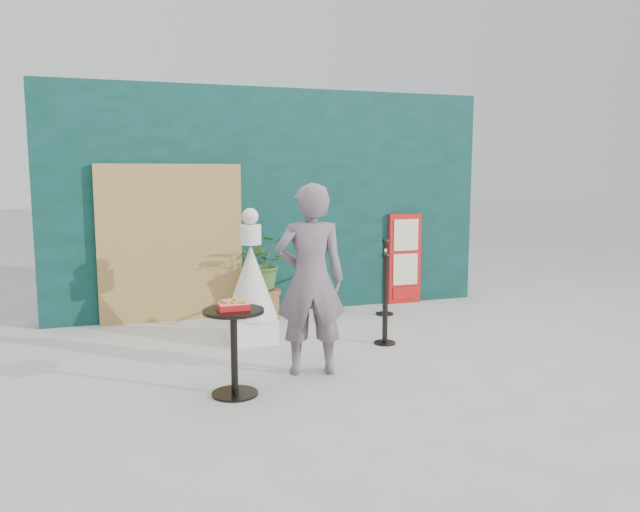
# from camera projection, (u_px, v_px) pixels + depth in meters

# --- Properties ---
(ground) EXTENTS (60.00, 60.00, 0.00)m
(ground) POSITION_uv_depth(u_px,v_px,m) (362.00, 380.00, 5.73)
(ground) COLOR #ADAAA5
(ground) RESTS_ON ground
(back_wall) EXTENTS (6.00, 0.30, 3.00)m
(back_wall) POSITION_uv_depth(u_px,v_px,m) (274.00, 201.00, 8.48)
(back_wall) COLOR #0A3027
(back_wall) RESTS_ON ground
(bamboo_fence) EXTENTS (1.80, 0.08, 2.00)m
(bamboo_fence) POSITION_uv_depth(u_px,v_px,m) (171.00, 243.00, 7.90)
(bamboo_fence) COLOR tan
(bamboo_fence) RESTS_ON ground
(woman) EXTENTS (0.73, 0.56, 1.80)m
(woman) POSITION_uv_depth(u_px,v_px,m) (310.00, 280.00, 5.82)
(woman) COLOR slate
(woman) RESTS_ON ground
(menu_board) EXTENTS (0.50, 0.07, 1.30)m
(menu_board) POSITION_uv_depth(u_px,v_px,m) (405.00, 259.00, 9.02)
(menu_board) COLOR red
(menu_board) RESTS_ON ground
(statue) EXTENTS (0.59, 0.59, 1.51)m
(statue) POSITION_uv_depth(u_px,v_px,m) (251.00, 288.00, 6.97)
(statue) COLOR white
(statue) RESTS_ON ground
(cafe_table) EXTENTS (0.52, 0.52, 0.75)m
(cafe_table) POSITION_uv_depth(u_px,v_px,m) (234.00, 338.00, 5.29)
(cafe_table) COLOR black
(cafe_table) RESTS_ON ground
(food_basket) EXTENTS (0.26, 0.19, 0.11)m
(food_basket) POSITION_uv_depth(u_px,v_px,m) (233.00, 305.00, 5.26)
(food_basket) COLOR red
(food_basket) RESTS_ON cafe_table
(planter) EXTENTS (0.65, 0.56, 1.10)m
(planter) POSITION_uv_depth(u_px,v_px,m) (264.00, 270.00, 8.06)
(planter) COLOR #9A5E32
(planter) RESTS_ON ground
(stanchion_barrier) EXTENTS (0.84, 1.54, 1.03)m
(stanchion_barrier) POSITION_uv_depth(u_px,v_px,m) (385.00, 288.00, 7.59)
(stanchion_barrier) COLOR black
(stanchion_barrier) RESTS_ON ground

